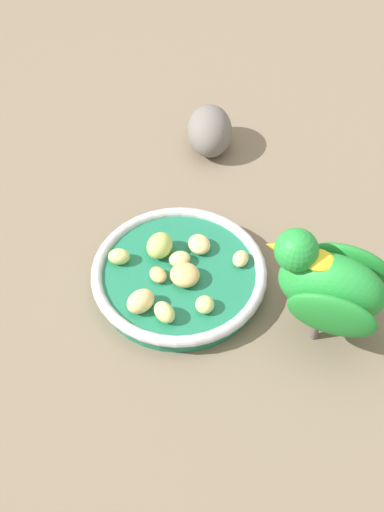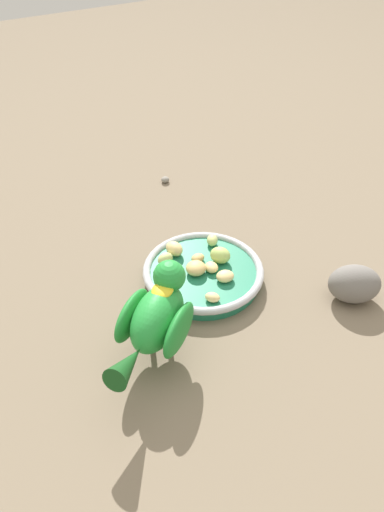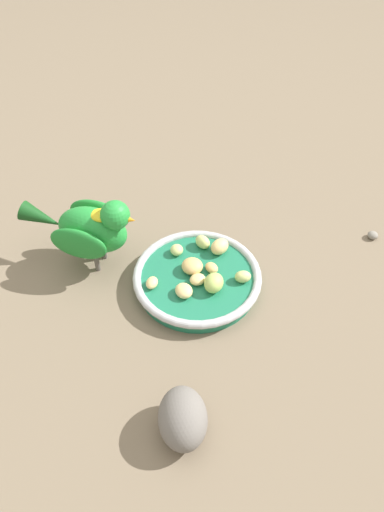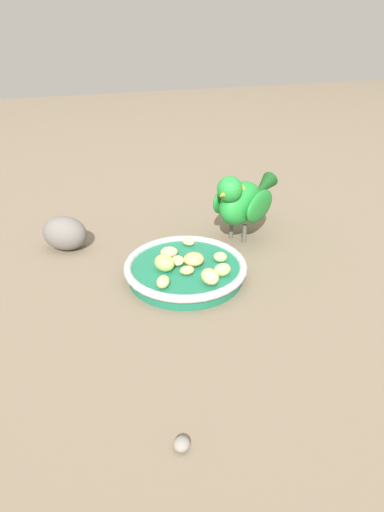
{
  "view_description": "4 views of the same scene",
  "coord_description": "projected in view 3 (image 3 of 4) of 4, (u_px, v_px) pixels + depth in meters",
  "views": [
    {
      "loc": [
        -0.29,
        -0.45,
        0.69
      ],
      "look_at": [
        -0.01,
        -0.0,
        0.07
      ],
      "focal_mm": 47.86,
      "sensor_mm": 36.0,
      "label": 1
    },
    {
      "loc": [
        0.54,
        -0.35,
        0.62
      ],
      "look_at": [
        -0.04,
        0.0,
        0.05
      ],
      "focal_mm": 34.39,
      "sensor_mm": 36.0,
      "label": 2
    },
    {
      "loc": [
        0.34,
        0.48,
        0.68
      ],
      "look_at": [
        -0.03,
        -0.01,
        0.05
      ],
      "focal_mm": 35.83,
      "sensor_mm": 36.0,
      "label": 3
    },
    {
      "loc": [
        -0.66,
        0.21,
        0.43
      ],
      "look_at": [
        -0.03,
        0.01,
        0.05
      ],
      "focal_mm": 30.67,
      "sensor_mm": 36.0,
      "label": 4
    }
  ],
  "objects": [
    {
      "name": "pebble_0",
      "position": [
        373.0,
        235.0,
        0.97
      ],
      "size": [
        0.03,
        0.03,
        0.01
      ],
      "primitive_type": "ellipsoid",
      "rotation": [
        0.0,
        0.0,
        5.18
      ],
      "color": "gray",
      "rests_on": "ground_plane"
    },
    {
      "name": "feeding_bowl",
      "position": [
        197.0,
        279.0,
        0.88
      ],
      "size": [
        0.22,
        0.22,
        0.03
      ],
      "color": "#1E7251",
      "rests_on": "ground_plane"
    },
    {
      "name": "apple_piece_4",
      "position": [
        212.0,
        268.0,
        0.88
      ],
      "size": [
        0.02,
        0.03,
        0.01
      ],
      "primitive_type": "ellipsoid",
      "rotation": [
        0.0,
        0.0,
        1.53
      ],
      "color": "tan",
      "rests_on": "feeding_bowl"
    },
    {
      "name": "rock_large",
      "position": [
        183.0,
        418.0,
        0.69
      ],
      "size": [
        0.11,
        0.11,
        0.07
      ],
      "primitive_type": "ellipsoid",
      "rotation": [
        0.0,
        0.0,
        4.14
      ],
      "color": "slate",
      "rests_on": "ground_plane"
    },
    {
      "name": "parrot",
      "position": [
        90.0,
        227.0,
        0.87
      ],
      "size": [
        0.16,
        0.19,
        0.15
      ],
      "rotation": [
        0.0,
        0.0,
        2.21
      ],
      "color": "#59544C",
      "rests_on": "ground_plane"
    },
    {
      "name": "apple_piece_1",
      "position": [
        177.0,
        250.0,
        0.91
      ],
      "size": [
        0.03,
        0.03,
        0.02
      ],
      "primitive_type": "ellipsoid",
      "rotation": [
        0.0,
        0.0,
        4.04
      ],
      "color": "#C6D17A",
      "rests_on": "feeding_bowl"
    },
    {
      "name": "apple_piece_7",
      "position": [
        184.0,
        291.0,
        0.84
      ],
      "size": [
        0.03,
        0.04,
        0.02
      ],
      "primitive_type": "ellipsoid",
      "rotation": [
        0.0,
        0.0,
        1.36
      ],
      "color": "#E5C67F",
      "rests_on": "feeding_bowl"
    },
    {
      "name": "ground_plane",
      "position": [
        184.0,
        284.0,
        0.9
      ],
      "size": [
        4.0,
        4.0,
        0.0
      ],
      "primitive_type": "plane",
      "color": "#756651"
    },
    {
      "name": "apple_piece_0",
      "position": [
        214.0,
        283.0,
        0.85
      ],
      "size": [
        0.05,
        0.05,
        0.03
      ],
      "primitive_type": "ellipsoid",
      "rotation": [
        0.0,
        0.0,
        3.71
      ],
      "color": "#B2CC66",
      "rests_on": "feeding_bowl"
    },
    {
      "name": "apple_piece_2",
      "position": [
        191.0,
        265.0,
        0.88
      ],
      "size": [
        0.05,
        0.05,
        0.02
      ],
      "primitive_type": "ellipsoid",
      "rotation": [
        0.0,
        0.0,
        1.87
      ],
      "color": "tan",
      "rests_on": "feeding_bowl"
    },
    {
      "name": "apple_piece_9",
      "position": [
        152.0,
        283.0,
        0.86
      ],
      "size": [
        0.03,
        0.03,
        0.02
      ],
      "primitive_type": "ellipsoid",
      "rotation": [
        0.0,
        0.0,
        0.67
      ],
      "color": "#E5C67F",
      "rests_on": "feeding_bowl"
    },
    {
      "name": "apple_piece_8",
      "position": [
        243.0,
        277.0,
        0.86
      ],
      "size": [
        0.03,
        0.03,
        0.02
      ],
      "primitive_type": "ellipsoid",
      "rotation": [
        0.0,
        0.0,
        2.56
      ],
      "color": "#C6D17A",
      "rests_on": "feeding_bowl"
    },
    {
      "name": "apple_piece_6",
      "position": [
        198.0,
        279.0,
        0.86
      ],
      "size": [
        0.03,
        0.03,
        0.02
      ],
      "primitive_type": "ellipsoid",
      "rotation": [
        0.0,
        0.0,
        6.07
      ],
      "color": "#E5C67F",
      "rests_on": "feeding_bowl"
    },
    {
      "name": "apple_piece_5",
      "position": [
        220.0,
        247.0,
        0.91
      ],
      "size": [
        0.04,
        0.03,
        0.03
      ],
      "primitive_type": "ellipsoid",
      "rotation": [
        0.0,
        0.0,
        3.34
      ],
      "color": "#E5C67F",
      "rests_on": "feeding_bowl"
    },
    {
      "name": "apple_piece_3",
      "position": [
        203.0,
        242.0,
        0.92
      ],
      "size": [
        0.02,
        0.03,
        0.02
      ],
      "primitive_type": "ellipsoid",
      "rotation": [
        0.0,
        0.0,
        1.66
      ],
      "color": "#C6D17A",
      "rests_on": "feeding_bowl"
    }
  ]
}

